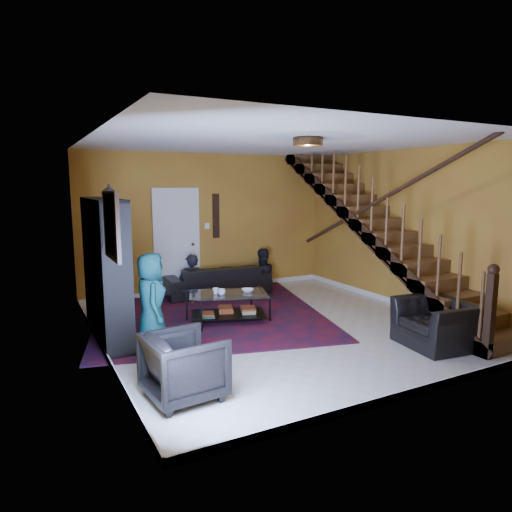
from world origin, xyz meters
The scene contains 21 objects.
floor centered at (0.00, 0.00, 0.00)m, with size 5.50×5.50×0.00m, color beige.
room centered at (-1.33, 1.33, 0.05)m, with size 5.50×5.50×5.50m.
staircase centered at (2.12, 0.00, 1.40)m, with size 0.95×5.02×3.18m.
bookshelf centered at (-2.40, 0.60, 0.96)m, with size 0.35×1.80×2.00m.
door centered at (-0.70, 2.73, 1.02)m, with size 0.82×0.05×2.05m, color silver.
framed_picture centered at (-2.57, -0.90, 1.75)m, with size 0.04×0.74×0.74m, color maroon.
wall_hanging centered at (0.15, 2.73, 1.55)m, with size 0.14×0.03×0.90m, color black.
ceiling_fixture centered at (0.00, -0.80, 2.74)m, with size 0.40×0.40×0.10m, color #3F2814.
rug centered at (-0.64, 1.25, 0.01)m, with size 3.67×4.19×0.02m, color #4F0E1B.
sofa centered at (-0.02, 2.30, 0.30)m, with size 2.05×0.80×0.60m, color black.
armchair_left centered at (-2.05, -1.66, 0.34)m, with size 0.73×0.76×0.69m, color black.
armchair_right centered at (1.50, -1.77, 0.31)m, with size 0.96×0.84×0.63m, color black.
person_adult_a centered at (-0.54, 2.35, 0.20)m, with size 0.48×0.31×1.31m, color black.
person_adult_b centered at (1.01, 2.35, 0.21)m, with size 0.64×0.50×1.32m, color black.
person_child centered at (-1.95, -0.03, 0.65)m, with size 0.63×0.41×1.30m, color #185D59.
coffee_table centered at (-0.56, 0.56, 0.27)m, with size 1.40×1.09×0.47m.
cup_a centered at (-0.70, 0.51, 0.52)m, with size 0.12×0.12×0.10m, color #999999.
cup_b centered at (-0.75, 0.62, 0.51)m, with size 0.10×0.10×0.09m, color #999999.
bowl centered at (-0.24, 0.51, 0.49)m, with size 0.20×0.20×0.05m, color #999999.
vase centered at (-2.41, 0.10, 2.10)m, with size 0.18×0.18×0.19m, color #999999.
popcorn_bucket centered at (-1.74, -1.39, 0.09)m, with size 0.13×0.13×0.15m, color red.
Camera 1 is at (-3.45, -5.93, 2.18)m, focal length 32.00 mm.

